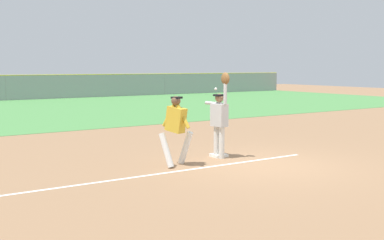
% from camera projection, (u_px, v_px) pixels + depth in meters
% --- Properties ---
extents(ground_plane, '(81.37, 81.37, 0.00)m').
position_uv_depth(ground_plane, '(264.00, 165.00, 11.83)').
color(ground_plane, '#936D4C').
extents(outfield_grass, '(53.16, 18.74, 0.01)m').
position_uv_depth(outfield_grass, '(45.00, 110.00, 26.83)').
color(outfield_grass, '#4C8C47').
rests_on(outfield_grass, ground_plane).
extents(chalk_foul_line, '(12.00, 0.22, 0.01)m').
position_uv_depth(chalk_foul_line, '(91.00, 183.00, 9.99)').
color(chalk_foul_line, white).
rests_on(chalk_foul_line, ground_plane).
extents(first_base, '(0.40, 0.40, 0.08)m').
position_uv_depth(first_base, '(219.00, 155.00, 12.94)').
color(first_base, white).
rests_on(first_base, ground_plane).
extents(fielder, '(0.31, 0.90, 2.28)m').
position_uv_depth(fielder, '(220.00, 116.00, 12.65)').
color(fielder, silver).
rests_on(fielder, ground_plane).
extents(runner, '(0.87, 0.82, 1.72)m').
position_uv_depth(runner, '(176.00, 126.00, 11.63)').
color(runner, white).
rests_on(runner, ground_plane).
extents(baseball, '(0.07, 0.07, 0.07)m').
position_uv_depth(baseball, '(216.00, 89.00, 12.72)').
color(baseball, white).
extents(outfield_fence, '(53.24, 0.08, 1.85)m').
position_uv_depth(outfield_fence, '(6.00, 88.00, 34.47)').
color(outfield_fence, '#93999E').
rests_on(outfield_fence, ground_plane).
extents(parked_car_black, '(4.53, 2.37, 1.25)m').
position_uv_depth(parked_car_black, '(75.00, 87.00, 40.80)').
color(parked_car_black, black).
rests_on(parked_car_black, ground_plane).
extents(parked_car_tan, '(4.55, 2.43, 1.25)m').
position_uv_depth(parked_car_tan, '(141.00, 86.00, 43.81)').
color(parked_car_tan, tan).
rests_on(parked_car_tan, ground_plane).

